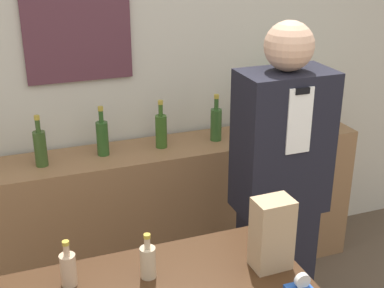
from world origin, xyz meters
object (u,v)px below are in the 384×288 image
object	(u,v)px
shopkeeper	(279,197)
paper_bag	(272,234)
potted_plant	(298,97)
tape_dispenser	(300,286)

from	to	relation	value
shopkeeper	paper_bag	bearing A→B (deg)	-122.05
potted_plant	paper_bag	size ratio (longest dim) A/B	1.33
paper_bag	tape_dispenser	size ratio (longest dim) A/B	3.10
shopkeeper	paper_bag	world-z (taller)	shopkeeper
paper_bag	tape_dispenser	xyz separation A→B (m)	(0.02, -0.17, -0.12)
potted_plant	tape_dispenser	bearing A→B (deg)	-120.19
potted_plant	shopkeeper	bearing A→B (deg)	-125.60
shopkeeper	paper_bag	size ratio (longest dim) A/B	6.20
shopkeeper	tape_dispenser	bearing A→B (deg)	-114.33
potted_plant	tape_dispenser	size ratio (longest dim) A/B	4.14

